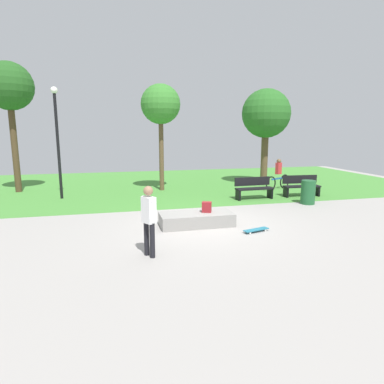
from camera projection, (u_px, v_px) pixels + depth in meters
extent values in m
plane|color=#9E9993|center=(205.00, 225.00, 10.18)|extent=(28.00, 28.00, 0.00)
cube|color=#478C38|center=(164.00, 184.00, 17.94)|extent=(26.60, 11.76, 0.01)
cube|color=gray|center=(197.00, 219.00, 10.05)|extent=(2.21, 0.93, 0.39)
cube|color=maroon|center=(207.00, 207.00, 10.11)|extent=(0.34, 0.29, 0.32)
cylinder|color=black|center=(147.00, 238.00, 7.64)|extent=(0.12, 0.12, 0.80)
cylinder|color=black|center=(152.00, 241.00, 7.49)|extent=(0.12, 0.12, 0.80)
cube|color=white|center=(149.00, 210.00, 7.44)|extent=(0.33, 0.38, 0.60)
cylinder|color=white|center=(144.00, 208.00, 7.56)|extent=(0.09, 0.09, 0.55)
cylinder|color=white|center=(153.00, 210.00, 7.31)|extent=(0.09, 0.09, 0.55)
sphere|color=#9E7556|center=(148.00, 191.00, 7.36)|extent=(0.22, 0.22, 0.22)
cube|color=teal|center=(256.00, 230.00, 9.45)|extent=(0.82, 0.41, 0.02)
cylinder|color=silver|center=(250.00, 233.00, 9.25)|extent=(0.06, 0.04, 0.06)
cylinder|color=silver|center=(247.00, 232.00, 9.39)|extent=(0.06, 0.04, 0.06)
cylinder|color=silver|center=(265.00, 230.00, 9.52)|extent=(0.06, 0.04, 0.06)
cylinder|color=silver|center=(262.00, 229.00, 9.66)|extent=(0.06, 0.04, 0.06)
cube|color=black|center=(302.00, 186.00, 14.43)|extent=(1.62, 0.53, 0.06)
cube|color=black|center=(300.00, 179.00, 14.60)|extent=(1.60, 0.15, 0.36)
cube|color=black|center=(317.00, 191.00, 14.61)|extent=(0.10, 0.40, 0.45)
cube|color=black|center=(286.00, 192.00, 14.35)|extent=(0.10, 0.40, 0.45)
cube|color=black|center=(254.00, 189.00, 13.86)|extent=(1.62, 0.50, 0.06)
cube|color=black|center=(252.00, 181.00, 14.02)|extent=(1.60, 0.12, 0.36)
cube|color=black|center=(270.00, 193.00, 14.10)|extent=(0.10, 0.40, 0.45)
cube|color=black|center=(238.00, 195.00, 13.71)|extent=(0.10, 0.40, 0.45)
cylinder|color=brown|center=(161.00, 154.00, 15.76)|extent=(0.22, 0.22, 3.50)
sphere|color=#387F2D|center=(161.00, 104.00, 15.34)|extent=(1.84, 1.84, 1.84)
cylinder|color=brown|center=(264.00, 157.00, 17.53)|extent=(0.36, 0.36, 2.96)
sphere|color=#286623|center=(266.00, 113.00, 17.13)|extent=(2.51, 2.51, 2.51)
cylinder|color=#4C3823|center=(15.00, 147.00, 15.25)|extent=(0.29, 0.29, 4.16)
sphere|color=#23561E|center=(9.00, 86.00, 14.75)|extent=(2.13, 2.13, 2.13)
cylinder|color=black|center=(58.00, 147.00, 13.71)|extent=(0.12, 0.12, 4.32)
sphere|color=silver|center=(54.00, 90.00, 13.29)|extent=(0.28, 0.28, 0.28)
cylinder|color=#1E592D|center=(308.00, 192.00, 12.99)|extent=(0.55, 0.55, 0.93)
torus|color=black|center=(271.00, 184.00, 15.92)|extent=(0.67, 0.37, 0.72)
torus|color=black|center=(285.00, 181.00, 16.60)|extent=(0.67, 0.37, 0.72)
cube|color=#2659A5|center=(278.00, 179.00, 16.22)|extent=(0.91, 0.47, 0.08)
cube|color=red|center=(279.00, 168.00, 16.13)|extent=(0.33, 0.28, 0.56)
sphere|color=brown|center=(279.00, 161.00, 16.07)|extent=(0.22, 0.22, 0.22)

